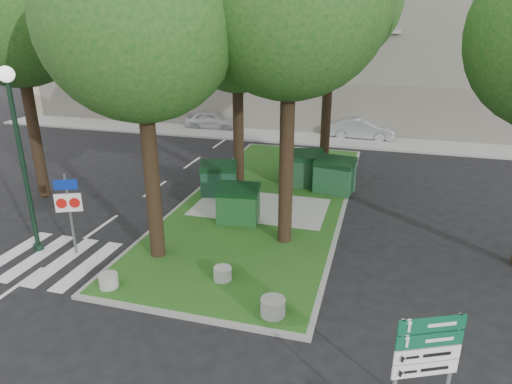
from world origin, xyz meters
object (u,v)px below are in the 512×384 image
(bollard_left, at_px, (108,281))
(street_lamp, at_px, (19,140))
(car_silver, at_px, (362,129))
(bollard_right, at_px, (273,307))
(bollard_mid, at_px, (223,273))
(directional_sign, at_px, (426,356))
(tree_median_mid, at_px, (240,16))
(car_white, at_px, (212,120))
(dumpster_c, at_px, (306,169))
(dumpster_b, at_px, (238,204))
(litter_bin, at_px, (340,180))
(traffic_sign_pole, at_px, (69,204))
(dumpster_d, at_px, (335,176))
(dumpster_a, at_px, (219,179))

(bollard_left, bearing_deg, street_lamp, 157.48)
(street_lamp, bearing_deg, car_silver, 63.08)
(bollard_right, xyz_separation_m, bollard_mid, (-1.72, 1.19, -0.04))
(directional_sign, bearing_deg, tree_median_mid, 96.38)
(bollard_mid, bearing_deg, directional_sign, -36.89)
(bollard_left, relative_size, car_white, 0.14)
(dumpster_c, distance_m, directional_sign, 12.70)
(tree_median_mid, distance_m, bollard_mid, 10.11)
(dumpster_b, distance_m, litter_bin, 5.51)
(bollard_left, xyz_separation_m, traffic_sign_pole, (-2.18, 1.56, 1.37))
(traffic_sign_pole, xyz_separation_m, car_white, (-2.16, 17.44, -1.06))
(tree_median_mid, distance_m, traffic_sign_pole, 9.35)
(tree_median_mid, relative_size, dumpster_b, 6.36)
(tree_median_mid, relative_size, traffic_sign_pole, 3.84)
(tree_median_mid, xyz_separation_m, traffic_sign_pole, (-3.20, -7.00, -5.31))
(dumpster_d, relative_size, directional_sign, 0.76)
(tree_median_mid, bearing_deg, car_silver, 67.09)
(directional_sign, xyz_separation_m, car_silver, (-2.30, 21.50, -1.01))
(tree_median_mid, distance_m, bollard_left, 10.90)
(dumpster_c, height_order, bollard_right, dumpster_c)
(dumpster_b, relative_size, car_white, 0.44)
(dumpster_a, bearing_deg, car_white, 96.42)
(dumpster_a, bearing_deg, traffic_sign_pole, -129.95)
(bollard_left, distance_m, traffic_sign_pole, 3.01)
(bollard_right, bearing_deg, bollard_left, 180.00)
(litter_bin, bearing_deg, dumpster_b, -124.39)
(car_silver, bearing_deg, street_lamp, 156.34)
(dumpster_c, xyz_separation_m, bollard_right, (0.91, -9.50, -0.50))
(bollard_left, distance_m, car_silver, 19.76)
(dumpster_a, distance_m, dumpster_d, 4.77)
(street_lamp, height_order, directional_sign, street_lamp)
(traffic_sign_pole, bearing_deg, bollard_left, -59.44)
(dumpster_d, bearing_deg, tree_median_mid, -163.57)
(directional_sign, bearing_deg, dumpster_a, 101.58)
(bollard_mid, relative_size, litter_bin, 0.77)
(dumpster_d, bearing_deg, litter_bin, 83.23)
(dumpster_c, height_order, car_silver, dumpster_c)
(litter_bin, bearing_deg, dumpster_d, -107.55)
(dumpster_a, relative_size, street_lamp, 0.30)
(bollard_right, height_order, litter_bin, litter_bin)
(bollard_mid, relative_size, car_silver, 0.13)
(bollard_mid, height_order, car_white, car_white)
(street_lamp, bearing_deg, car_white, 92.81)
(street_lamp, relative_size, traffic_sign_pole, 2.17)
(directional_sign, bearing_deg, litter_bin, 77.27)
(dumpster_a, bearing_deg, dumpster_b, -71.64)
(bollard_left, xyz_separation_m, car_white, (-4.34, 19.00, 0.31))
(directional_sign, xyz_separation_m, car_white, (-12.07, 21.50, -1.04))
(dumpster_d, distance_m, litter_bin, 0.76)
(street_lamp, height_order, car_silver, street_lamp)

